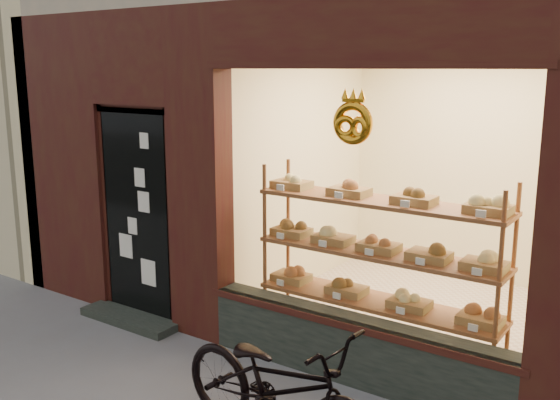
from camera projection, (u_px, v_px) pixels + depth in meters
The scene contains 2 objects.
display_shelf at pixel (378, 268), 5.38m from camera, with size 2.20×0.45×1.70m.
bicycle at pixel (279, 386), 4.21m from camera, with size 0.60×1.72×0.90m, color black.
Camera 1 is at (2.67, -2.16, 2.56)m, focal length 40.00 mm.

